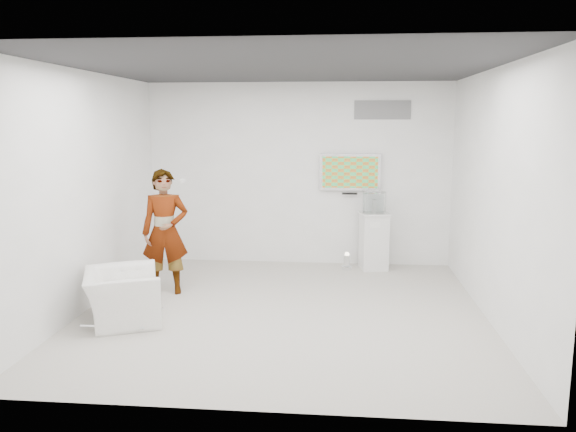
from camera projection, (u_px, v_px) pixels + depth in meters
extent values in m
cube|color=#B5B0A6|center=(283.00, 311.00, 7.10)|extent=(5.00, 5.00, 0.01)
cube|color=#2B2B2D|center=(283.00, 68.00, 6.60)|extent=(5.00, 5.00, 0.01)
cube|color=silver|center=(298.00, 174.00, 9.31)|extent=(5.00, 0.01, 3.00)
cube|color=silver|center=(251.00, 234.00, 4.40)|extent=(5.00, 0.01, 3.00)
cube|color=silver|center=(87.00, 191.00, 7.08)|extent=(0.01, 5.00, 3.00)
cube|color=silver|center=(493.00, 196.00, 6.62)|extent=(0.01, 5.00, 3.00)
cube|color=silver|center=(350.00, 172.00, 9.17)|extent=(1.00, 0.08, 0.60)
cube|color=slate|center=(382.00, 110.00, 8.99)|extent=(0.90, 0.02, 0.30)
imported|color=white|center=(165.00, 232.00, 7.73)|extent=(0.71, 0.54, 1.73)
imported|color=white|center=(122.00, 296.00, 6.69)|extent=(1.14, 1.21, 0.62)
cube|color=silver|center=(374.00, 241.00, 9.06)|extent=(0.53, 0.53, 0.93)
cylinder|color=white|center=(347.00, 261.00, 9.07)|extent=(0.22, 0.22, 0.27)
cube|color=silver|center=(375.00, 202.00, 8.95)|extent=(0.38, 0.38, 0.33)
cube|color=silver|center=(375.00, 206.00, 8.96)|extent=(0.05, 0.16, 0.21)
cube|color=silver|center=(183.00, 181.00, 7.79)|extent=(0.05, 0.15, 0.04)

